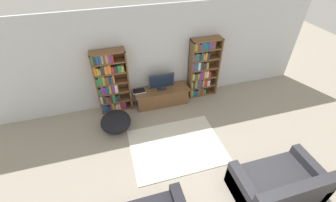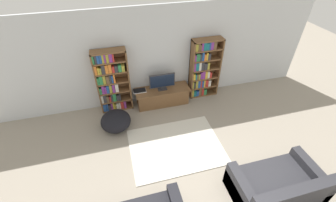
{
  "view_description": "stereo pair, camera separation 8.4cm",
  "coord_description": "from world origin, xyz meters",
  "views": [
    {
      "loc": [
        -1.14,
        -0.91,
        4.02
      ],
      "look_at": [
        0.02,
        3.1,
        0.7
      ],
      "focal_mm": 24.0,
      "sensor_mm": 36.0,
      "label": 1
    },
    {
      "loc": [
        -1.06,
        -0.93,
        4.02
      ],
      "look_at": [
        0.02,
        3.1,
        0.7
      ],
      "focal_mm": 24.0,
      "sensor_mm": 36.0,
      "label": 2
    }
  ],
  "objects": [
    {
      "name": "tv_stand",
      "position": [
        0.08,
        3.91,
        0.24
      ],
      "size": [
        1.49,
        0.51,
        0.47
      ],
      "color": "brown",
      "rests_on": "ground_plane"
    },
    {
      "name": "area_rug",
      "position": [
        -0.01,
        2.28,
        0.01
      ],
      "size": [
        2.06,
        1.55,
        0.02
      ],
      "color": "beige",
      "rests_on": "ground_plane"
    },
    {
      "name": "beanbag_ottoman",
      "position": [
        -1.26,
        3.24,
        0.23
      ],
      "size": [
        0.73,
        0.73,
        0.46
      ],
      "primitive_type": "ellipsoid",
      "color": "black",
      "rests_on": "ground_plane"
    },
    {
      "name": "wall_back",
      "position": [
        0.0,
        4.23,
        1.3
      ],
      "size": [
        8.8,
        0.06,
        2.6
      ],
      "color": "silver",
      "rests_on": "ground_plane"
    },
    {
      "name": "couch_right_sofa",
      "position": [
        1.42,
        0.69,
        0.27
      ],
      "size": [
        1.57,
        0.95,
        0.78
      ],
      "color": "#2D2D33",
      "rests_on": "ground_plane"
    },
    {
      "name": "bookshelf_right",
      "position": [
        1.27,
        4.05,
        0.87
      ],
      "size": [
        0.82,
        0.3,
        1.72
      ],
      "color": "brown",
      "rests_on": "ground_plane"
    },
    {
      "name": "bookshelf_left",
      "position": [
        -1.22,
        4.05,
        0.86
      ],
      "size": [
        0.82,
        0.3,
        1.72
      ],
      "color": "brown",
      "rests_on": "ground_plane"
    },
    {
      "name": "laptop",
      "position": [
        -0.53,
        3.99,
        0.49
      ],
      "size": [
        0.34,
        0.22,
        0.03
      ],
      "color": "silver",
      "rests_on": "tv_stand"
    },
    {
      "name": "television",
      "position": [
        0.08,
        3.91,
        0.72
      ],
      "size": [
        0.69,
        0.16,
        0.47
      ],
      "color": "#2D2D33",
      "rests_on": "tv_stand"
    }
  ]
}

